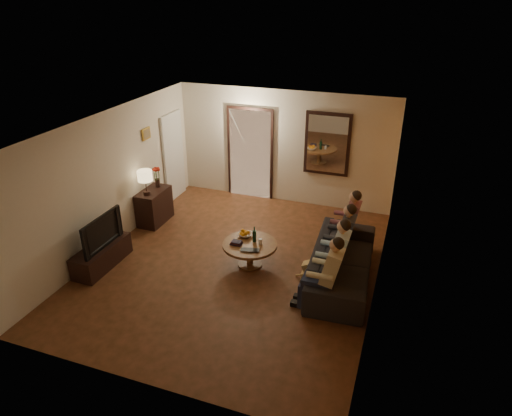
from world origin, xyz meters
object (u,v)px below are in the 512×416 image
(tv_stand, at_px, (102,256))
(coffee_table, at_px, (250,254))
(dresser, at_px, (154,206))
(table_lamp, at_px, (146,183))
(sofa, at_px, (343,262))
(laptop, at_px, (250,252))
(wine_bottle, at_px, (254,234))
(tv, at_px, (98,231))
(person_c, at_px, (341,240))
(person_d, at_px, (347,225))
(dog, at_px, (316,267))
(person_b, at_px, (335,257))
(bowl, at_px, (245,235))
(person_a, at_px, (327,277))

(tv_stand, bearing_deg, coffee_table, 19.89)
(dresser, xyz_separation_m, tv_stand, (0.00, -1.84, -0.16))
(table_lamp, xyz_separation_m, sofa, (4.17, -0.59, -0.65))
(coffee_table, bearing_deg, table_lamp, 164.37)
(tv_stand, bearing_deg, laptop, 13.56)
(tv_stand, height_order, coffee_table, coffee_table)
(dresser, bearing_deg, wine_bottle, -17.80)
(tv, relative_size, wine_bottle, 3.36)
(coffee_table, relative_size, laptop, 2.99)
(tv, distance_m, person_c, 4.28)
(dresser, height_order, person_d, person_d)
(tv, distance_m, dog, 3.88)
(table_lamp, relative_size, person_b, 0.45)
(tv_stand, height_order, laptop, laptop)
(tv, relative_size, bowl, 4.02)
(person_a, xyz_separation_m, dog, (-0.30, 0.70, -0.32))
(coffee_table, xyz_separation_m, wine_bottle, (0.05, 0.10, 0.38))
(table_lamp, relative_size, laptop, 1.64)
(dresser, relative_size, table_lamp, 1.52)
(coffee_table, distance_m, laptop, 0.38)
(person_a, xyz_separation_m, person_d, (0.00, 1.80, 0.00))
(person_b, bearing_deg, person_c, 90.00)
(wine_bottle, bearing_deg, dresser, 162.20)
(table_lamp, bearing_deg, wine_bottle, -13.25)
(person_c, bearing_deg, person_a, -90.00)
(tv_stand, xyz_separation_m, laptop, (2.62, 0.63, 0.26))
(person_a, height_order, bowl, person_a)
(person_d, relative_size, laptop, 3.65)
(tv_stand, relative_size, person_c, 1.03)
(dresser, height_order, dog, dresser)
(tv, distance_m, laptop, 2.71)
(dog, bearing_deg, bowl, 167.82)
(person_c, bearing_deg, bowl, -173.48)
(dresser, bearing_deg, dog, -15.04)
(dog, xyz_separation_m, wine_bottle, (-1.19, 0.19, 0.32))
(person_b, bearing_deg, wine_bottle, 169.31)
(tv, relative_size, person_b, 0.87)
(sofa, relative_size, dog, 4.32)
(dresser, distance_m, tv, 1.87)
(dog, bearing_deg, wine_bottle, 171.10)
(table_lamp, distance_m, person_c, 4.10)
(tv, xyz_separation_m, person_a, (4.07, 0.13, -0.11))
(coffee_table, bearing_deg, wine_bottle, 63.43)
(coffee_table, xyz_separation_m, laptop, (0.10, -0.28, 0.24))
(tv, relative_size, laptop, 3.17)
(table_lamp, xyz_separation_m, person_d, (4.07, 0.31, -0.40))
(dresser, distance_m, wine_bottle, 2.71)
(person_b, bearing_deg, person_d, 90.00)
(wine_bottle, bearing_deg, person_a, -30.51)
(sofa, xyz_separation_m, wine_bottle, (-1.60, -0.02, 0.25))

